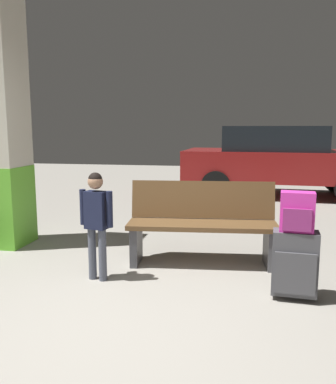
{
  "coord_description": "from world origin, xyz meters",
  "views": [
    {
      "loc": [
        0.99,
        -2.57,
        1.48
      ],
      "look_at": [
        0.27,
        1.3,
        0.85
      ],
      "focal_mm": 37.87,
      "sensor_mm": 36.0,
      "label": 1
    }
  ],
  "objects_px": {
    "bench": "(202,223)",
    "suitcase": "(295,263)",
    "child": "(96,215)",
    "backpack_bright": "(297,212)",
    "parked_car_near": "(279,159)"
  },
  "relations": [
    {
      "from": "backpack_bright",
      "to": "parked_car_near",
      "type": "bearing_deg",
      "value": 86.86
    },
    {
      "from": "bench",
      "to": "suitcase",
      "type": "bearing_deg",
      "value": -42.99
    },
    {
      "from": "bench",
      "to": "child",
      "type": "xyz_separation_m",
      "value": [
        -0.95,
        -0.7,
        0.21
      ]
    },
    {
      "from": "bench",
      "to": "suitcase",
      "type": "xyz_separation_m",
      "value": [
        0.88,
        -0.82,
        -0.12
      ]
    },
    {
      "from": "suitcase",
      "to": "parked_car_near",
      "type": "height_order",
      "value": "parked_car_near"
    },
    {
      "from": "bench",
      "to": "backpack_bright",
      "type": "height_order",
      "value": "backpack_bright"
    },
    {
      "from": "bench",
      "to": "child",
      "type": "bearing_deg",
      "value": -143.89
    },
    {
      "from": "backpack_bright",
      "to": "parked_car_near",
      "type": "height_order",
      "value": "parked_car_near"
    },
    {
      "from": "suitcase",
      "to": "backpack_bright",
      "type": "height_order",
      "value": "backpack_bright"
    },
    {
      "from": "suitcase",
      "to": "child",
      "type": "xyz_separation_m",
      "value": [
        -1.84,
        0.13,
        0.33
      ]
    },
    {
      "from": "backpack_bright",
      "to": "parked_car_near",
      "type": "distance_m",
      "value": 5.59
    },
    {
      "from": "child",
      "to": "parked_car_near",
      "type": "distance_m",
      "value": 5.86
    },
    {
      "from": "child",
      "to": "backpack_bright",
      "type": "bearing_deg",
      "value": -3.95
    },
    {
      "from": "child",
      "to": "parked_car_near",
      "type": "xyz_separation_m",
      "value": [
        2.14,
        5.45,
        0.15
      ]
    },
    {
      "from": "suitcase",
      "to": "parked_car_near",
      "type": "relative_size",
      "value": 0.14
    }
  ]
}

